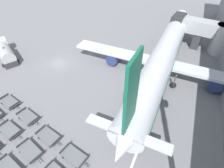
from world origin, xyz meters
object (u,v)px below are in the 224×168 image
baggage_dolly_row_far_col_a (10,102)px  airplane (163,57)px  baggage_dolly_row_far_col_b (28,117)px  fuel_tanker_secondary (6,53)px  baggage_dolly_row_mid_b_col_c (30,151)px  baggage_dolly_row_mid_b_col_b (10,130)px  baggage_dolly_row_far_col_c (49,136)px  baggage_dolly_row_mid_a_col_c (8,168)px  baggage_dolly_row_far_col_d (74,156)px

baggage_dolly_row_far_col_a → airplane: bearing=41.3°
airplane → baggage_dolly_row_far_col_b: (-14.93, -18.30, -3.09)m
airplane → fuel_tanker_secondary: airplane is taller
baggage_dolly_row_mid_b_col_c → baggage_dolly_row_far_col_b: size_ratio=1.00×
baggage_dolly_row_mid_b_col_b → baggage_dolly_row_far_col_c: size_ratio=1.00×
baggage_dolly_row_mid_b_col_c → baggage_dolly_row_mid_b_col_b: bearing=165.2°
baggage_dolly_row_mid_b_col_b → baggage_dolly_row_far_col_b: same height
baggage_dolly_row_mid_b_col_c → baggage_dolly_row_far_col_b: 5.52m
airplane → baggage_dolly_row_mid_a_col_c: (-11.72, -24.67, -3.09)m
fuel_tanker_secondary → baggage_dolly_row_far_col_a: size_ratio=2.33×
airplane → baggage_dolly_row_far_col_d: size_ratio=10.91×
baggage_dolly_row_mid_b_col_b → baggage_dolly_row_mid_b_col_c: 4.70m
baggage_dolly_row_far_col_d → baggage_dolly_row_far_col_c: bearing=168.0°
baggage_dolly_row_mid_b_col_c → baggage_dolly_row_far_col_c: bearing=73.2°
baggage_dolly_row_mid_a_col_c → baggage_dolly_row_mid_b_col_c: bearing=73.5°
baggage_dolly_row_far_col_a → baggage_dolly_row_far_col_d: (13.80, -3.42, 0.00)m
baggage_dolly_row_far_col_a → baggage_dolly_row_far_col_c: (9.38, -2.48, 0.00)m
airplane → baggage_dolly_row_far_col_a: airplane is taller
fuel_tanker_secondary → airplane: bearing=14.6°
baggage_dolly_row_far_col_d → baggage_dolly_row_far_col_a: bearing=166.1°
baggage_dolly_row_mid_a_col_c → baggage_dolly_row_far_col_c: (1.49, 4.99, 0.00)m
baggage_dolly_row_far_col_b → baggage_dolly_row_far_col_c: bearing=-16.3°
baggage_dolly_row_far_col_b → baggage_dolly_row_far_col_d: bearing=-14.2°
baggage_dolly_row_far_col_a → baggage_dolly_row_far_col_b: (4.68, -1.11, 0.00)m
baggage_dolly_row_mid_b_col_b → baggage_dolly_row_mid_b_col_c: (4.55, -1.20, 0.00)m
baggage_dolly_row_mid_a_col_c → baggage_dolly_row_far_col_b: same height
airplane → baggage_dolly_row_mid_b_col_c: size_ratio=10.92×
fuel_tanker_secondary → baggage_dolly_row_far_col_c: fuel_tanker_secondary is taller
airplane → baggage_dolly_row_far_col_d: airplane is taller
fuel_tanker_secondary → baggage_dolly_row_far_col_a: 14.21m
baggage_dolly_row_far_col_b → baggage_dolly_row_far_col_d: size_ratio=1.00×
fuel_tanker_secondary → baggage_dolly_row_far_col_b: bearing=-34.2°
baggage_dolly_row_mid_a_col_c → baggage_dolly_row_far_col_b: bearing=116.7°
fuel_tanker_secondary → baggage_dolly_row_far_col_b: (15.35, -10.44, -0.93)m
fuel_tanker_secondary → baggage_dolly_row_mid_b_col_b: size_ratio=2.33×
fuel_tanker_secondary → baggage_dolly_row_mid_b_col_b: 19.76m
baggage_dolly_row_mid_a_col_c → baggage_dolly_row_mid_b_col_b: same height
fuel_tanker_secondary → baggage_dolly_row_mid_b_col_b: bearing=-41.6°
baggage_dolly_row_far_col_a → baggage_dolly_row_far_col_b: same height
baggage_dolly_row_mid_a_col_c → baggage_dolly_row_far_col_a: bearing=136.5°
fuel_tanker_secondary → baggage_dolly_row_far_col_d: 27.61m
baggage_dolly_row_mid_a_col_c → baggage_dolly_row_far_col_a: size_ratio=1.00×
fuel_tanker_secondary → baggage_dolly_row_far_col_c: bearing=-30.5°
baggage_dolly_row_mid_b_col_b → baggage_dolly_row_far_col_c: bearing=13.6°
baggage_dolly_row_far_col_a → baggage_dolly_row_far_col_d: 14.21m
baggage_dolly_row_mid_a_col_c → baggage_dolly_row_mid_b_col_c: 2.62m
baggage_dolly_row_mid_b_col_b → baggage_dolly_row_far_col_b: (0.60, 2.66, 0.00)m
fuel_tanker_secondary → baggage_dolly_row_far_col_b: size_ratio=2.33×
baggage_dolly_row_far_col_b → baggage_dolly_row_mid_a_col_c: bearing=-63.3°
baggage_dolly_row_mid_b_col_b → baggage_dolly_row_far_col_a: 5.55m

